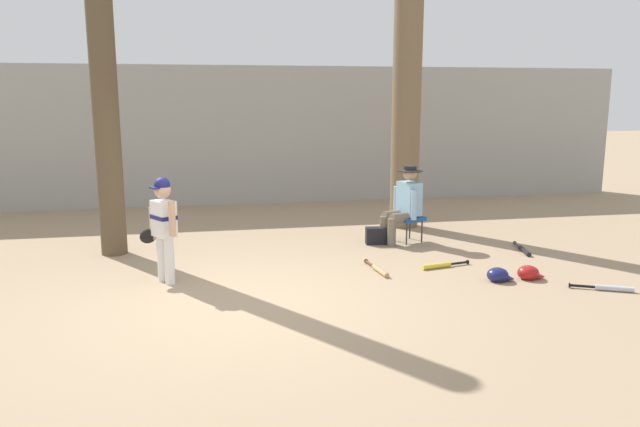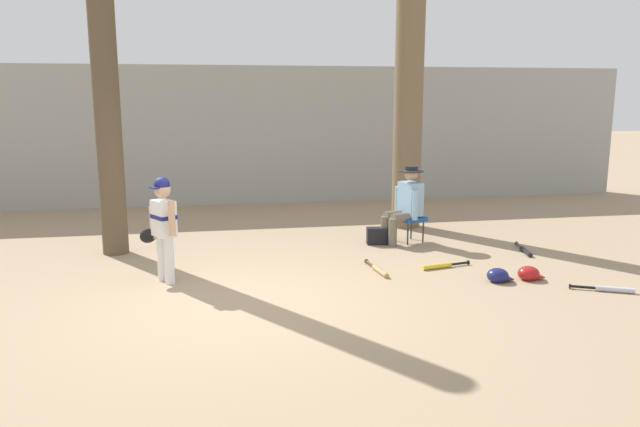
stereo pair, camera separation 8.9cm
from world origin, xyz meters
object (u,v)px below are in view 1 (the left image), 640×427
handbag_beside_stool (377,236)px  bat_yellow_trainer (440,265)px  bat_black_composite (523,250)px  batting_helmet_navy (498,275)px  tree_near_player (104,83)px  folding_stool (409,219)px  seated_spectator (404,202)px  batting_helmet_red (528,273)px  tree_behind_spectator (407,83)px  young_ballplayer (163,223)px  bat_aluminum_silver (609,288)px  bat_wood_tan (379,270)px

handbag_beside_stool → bat_yellow_trainer: 1.54m
bat_black_composite → bat_yellow_trainer: bearing=-159.9°
batting_helmet_navy → tree_near_player: bearing=154.4°
folding_stool → seated_spectator: 0.29m
tree_near_player → batting_helmet_red: (5.26, -2.31, -2.35)m
batting_helmet_navy → batting_helmet_red: (0.42, 0.01, 0.00)m
tree_behind_spectator → young_ballplayer: (-3.94, -2.60, -1.74)m
bat_aluminum_silver → bat_black_composite: (-0.06, 1.86, 0.00)m
tree_near_player → folding_stool: 4.90m
batting_helmet_navy → batting_helmet_red: size_ratio=0.99×
bat_aluminum_silver → tree_near_player: bearing=153.8°
bat_wood_tan → bat_black_composite: 2.46m
batting_helmet_red → bat_yellow_trainer: bearing=142.3°
young_ballplayer → handbag_beside_stool: (3.11, 1.42, -0.61)m
young_ballplayer → handbag_beside_stool: size_ratio=3.84×
batting_helmet_navy → batting_helmet_red: bearing=1.5°
tree_near_player → batting_helmet_red: size_ratio=17.08×
seated_spectator → bat_aluminum_silver: bearing=-60.2°
bat_yellow_trainer → bat_wood_tan: same height
seated_spectator → bat_yellow_trainer: (0.02, -1.48, -0.61)m
batting_helmet_navy → folding_stool: bearing=100.2°
bat_aluminum_silver → bat_yellow_trainer: (-1.58, 1.31, 0.00)m
tree_near_player → folding_stool: tree_near_player is taller
bat_black_composite → batting_helmet_red: batting_helmet_red is taller
tree_near_player → bat_yellow_trainer: 5.24m
young_ballplayer → bat_aluminum_silver: size_ratio=1.96×
batting_helmet_red → batting_helmet_navy: bearing=-178.5°
folding_stool → seated_spectator: bearing=-160.7°
bat_wood_tan → bat_black_composite: (2.39, 0.60, 0.00)m
bat_aluminum_silver → bat_yellow_trainer: bearing=140.4°
batting_helmet_navy → young_ballplayer: bearing=169.6°
bat_wood_tan → batting_helmet_red: 1.87m
bat_aluminum_silver → bat_wood_tan: size_ratio=0.89×
handbag_beside_stool → batting_helmet_navy: size_ratio=1.06×
tree_near_player → bat_wood_tan: 4.56m
bat_black_composite → tree_near_player: bearing=169.7°
bat_aluminum_silver → batting_helmet_red: batting_helmet_red is taller
handbag_beside_stool → batting_helmet_navy: handbag_beside_stool is taller
folding_stool → handbag_beside_stool: (-0.53, -0.05, -0.23)m
young_ballplayer → batting_helmet_navy: young_ballplayer is taller
young_ballplayer → bat_black_composite: size_ratio=1.79×
batting_helmet_red → young_ballplayer: bearing=170.7°
batting_helmet_red → folding_stool: bearing=110.4°
tree_near_player → bat_aluminum_silver: bearing=-26.2°
folding_stool → bat_aluminum_silver: bearing=-61.9°
bat_black_composite → bat_aluminum_silver: bearing=-88.2°
bat_yellow_trainer → batting_helmet_navy: size_ratio=2.27×
tree_near_player → folding_stool: bearing=-1.4°
folding_stool → handbag_beside_stool: size_ratio=1.50×
folding_stool → seated_spectator: (-0.09, -0.03, 0.28)m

